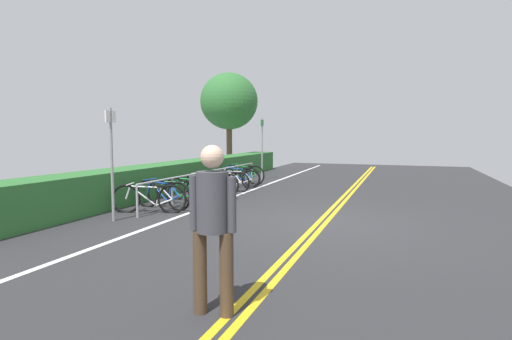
% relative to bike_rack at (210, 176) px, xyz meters
% --- Properties ---
extents(ground_plane, '(34.46, 10.36, 0.05)m').
position_rel_bike_rack_xyz_m(ground_plane, '(-2.54, -3.91, -0.60)').
color(ground_plane, '#2B2B2D').
extents(centre_line_yellow_inner, '(31.01, 0.10, 0.00)m').
position_rel_bike_rack_xyz_m(centre_line_yellow_inner, '(-2.54, -3.99, -0.57)').
color(centre_line_yellow_inner, gold).
rests_on(centre_line_yellow_inner, ground_plane).
extents(centre_line_yellow_outer, '(31.01, 0.10, 0.00)m').
position_rel_bike_rack_xyz_m(centre_line_yellow_outer, '(-2.54, -3.83, -0.57)').
color(centre_line_yellow_outer, gold).
rests_on(centre_line_yellow_outer, ground_plane).
extents(bike_lane_stripe_white, '(31.01, 0.12, 0.00)m').
position_rel_bike_rack_xyz_m(bike_lane_stripe_white, '(-2.54, -0.79, -0.57)').
color(bike_lane_stripe_white, white).
rests_on(bike_lane_stripe_white, ground_plane).
extents(bike_rack, '(7.10, 0.05, 0.76)m').
position_rel_bike_rack_xyz_m(bike_rack, '(0.00, 0.00, 0.00)').
color(bike_rack, '#9EA0A5').
rests_on(bike_rack, ground_plane).
extents(bicycle_0, '(0.65, 1.73, 0.72)m').
position_rel_bike_rack_xyz_m(bicycle_0, '(-2.95, 0.10, -0.24)').
color(bicycle_0, black).
rests_on(bicycle_0, ground_plane).
extents(bicycle_1, '(0.46, 1.72, 0.74)m').
position_rel_bike_rack_xyz_m(bicycle_1, '(-2.37, 0.11, -0.22)').
color(bicycle_1, black).
rests_on(bicycle_1, ground_plane).
extents(bicycle_2, '(0.59, 1.60, 0.69)m').
position_rel_bike_rack_xyz_m(bicycle_2, '(-1.74, 0.06, -0.25)').
color(bicycle_2, black).
rests_on(bicycle_2, ground_plane).
extents(bicycle_3, '(0.48, 1.70, 0.69)m').
position_rel_bike_rack_xyz_m(bicycle_3, '(-0.98, 0.03, -0.25)').
color(bicycle_3, black).
rests_on(bicycle_3, ground_plane).
extents(bicycle_4, '(0.54, 1.78, 0.74)m').
position_rel_bike_rack_xyz_m(bicycle_4, '(-0.41, -0.15, -0.23)').
color(bicycle_4, black).
rests_on(bicycle_4, ground_plane).
extents(bicycle_5, '(0.61, 1.66, 0.70)m').
position_rel_bike_rack_xyz_m(bicycle_5, '(0.41, -0.05, -0.24)').
color(bicycle_5, black).
rests_on(bicycle_5, ground_plane).
extents(bicycle_6, '(0.47, 1.75, 0.69)m').
position_rel_bike_rack_xyz_m(bicycle_6, '(1.03, -0.07, -0.25)').
color(bicycle_6, black).
rests_on(bicycle_6, ground_plane).
extents(bicycle_7, '(0.61, 1.59, 0.68)m').
position_rel_bike_rack_xyz_m(bicycle_7, '(1.71, -0.14, -0.25)').
color(bicycle_7, black).
rests_on(bicycle_7, ground_plane).
extents(bicycle_8, '(0.46, 1.70, 0.71)m').
position_rel_bike_rack_xyz_m(bicycle_8, '(2.41, 0.06, -0.24)').
color(bicycle_8, black).
rests_on(bicycle_8, ground_plane).
extents(bicycle_9, '(0.52, 1.75, 0.75)m').
position_rel_bike_rack_xyz_m(bicycle_9, '(3.03, 0.11, -0.22)').
color(bicycle_9, black).
rests_on(bicycle_9, ground_plane).
extents(pedestrian, '(0.32, 0.49, 1.72)m').
position_rel_bike_rack_xyz_m(pedestrian, '(-7.18, -3.68, 0.42)').
color(pedestrian, '#4C3826').
rests_on(pedestrian, ground_plane).
extents(sign_post_near, '(0.36, 0.08, 2.38)m').
position_rel_bike_rack_xyz_m(sign_post_near, '(-3.96, 0.28, 0.85)').
color(sign_post_near, gray).
rests_on(sign_post_near, ground_plane).
extents(sign_post_far, '(0.36, 0.06, 2.50)m').
position_rel_bike_rack_xyz_m(sign_post_far, '(4.48, -0.08, 0.92)').
color(sign_post_far, gray).
rests_on(sign_post_far, ground_plane).
extents(hedge_backdrop, '(16.05, 1.10, 0.92)m').
position_rel_bike_rack_xyz_m(hedge_backdrop, '(1.50, 1.62, -0.11)').
color(hedge_backdrop, '#2D6B30').
rests_on(hedge_backdrop, ground_plane).
extents(tree_mid, '(2.96, 2.96, 5.01)m').
position_rel_bike_rack_xyz_m(tree_mid, '(8.19, 3.04, 2.97)').
color(tree_mid, brown).
rests_on(tree_mid, ground_plane).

